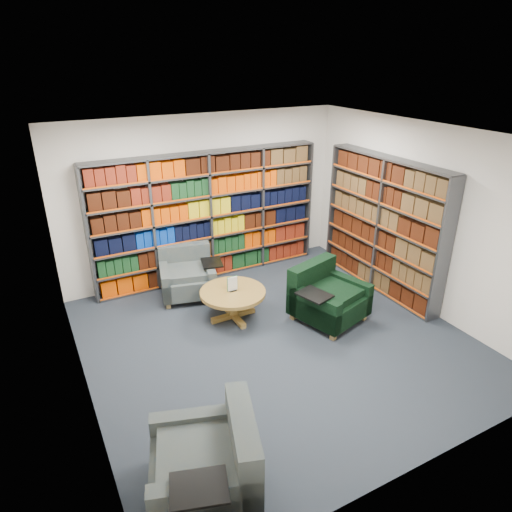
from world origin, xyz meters
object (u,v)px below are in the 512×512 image
chair_teal_left (187,276)px  chair_green_right (325,298)px  coffee_table (233,296)px  chair_teal_front (213,465)px

chair_teal_left → chair_green_right: chair_green_right is taller
chair_teal_left → coffee_table: chair_teal_left is taller
chair_teal_front → chair_teal_left: bearing=73.5°
chair_teal_left → coffee_table: size_ratio=1.13×
chair_green_right → coffee_table: 1.37m
chair_green_right → chair_teal_front: (-2.66, -2.02, 0.01)m
chair_teal_front → coffee_table: size_ratio=1.26×
chair_teal_left → chair_teal_front: bearing=-106.5°
chair_teal_front → coffee_table: chair_teal_front is taller
chair_green_right → coffee_table: (-1.22, 0.62, 0.03)m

